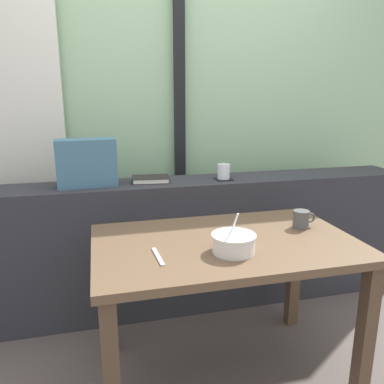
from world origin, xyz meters
name	(u,v)px	position (x,y,z in m)	size (l,w,h in m)	color
ground	(214,357)	(0.00, 0.00, 0.00)	(8.00, 8.00, 0.00)	#564C47
outdoor_backdrop	(170,79)	(0.00, 1.08, 1.40)	(4.80, 0.08, 2.80)	#9EC699
curtain_left_panel	(15,103)	(-0.98, 0.98, 1.25)	(0.56, 0.06, 2.50)	silver
window_divider_post	(180,94)	(0.05, 1.01, 1.30)	(0.07, 0.05, 2.60)	black
dark_console_ledge	(189,244)	(0.00, 0.55, 0.40)	(2.80, 0.31, 0.81)	#2D2D33
breakfast_table	(225,262)	(0.01, -0.12, 0.58)	(1.14, 0.71, 0.68)	brown
coaster_square	(223,179)	(0.21, 0.52, 0.81)	(0.10, 0.10, 0.01)	black
juice_glass	(224,172)	(0.21, 0.52, 0.85)	(0.07, 0.07, 0.09)	white
closed_book	(150,179)	(-0.22, 0.57, 0.82)	(0.23, 0.17, 0.03)	black
throw_pillow	(86,163)	(-0.58, 0.55, 0.94)	(0.32, 0.14, 0.26)	#426B84
soup_bowl	(234,243)	(-0.01, -0.25, 0.72)	(0.18, 0.18, 0.17)	silver
fork_utensil	(158,256)	(-0.31, -0.22, 0.68)	(0.02, 0.17, 0.01)	silver
ceramic_mug	(301,219)	(0.41, -0.05, 0.72)	(0.11, 0.08, 0.08)	#4C4C4C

